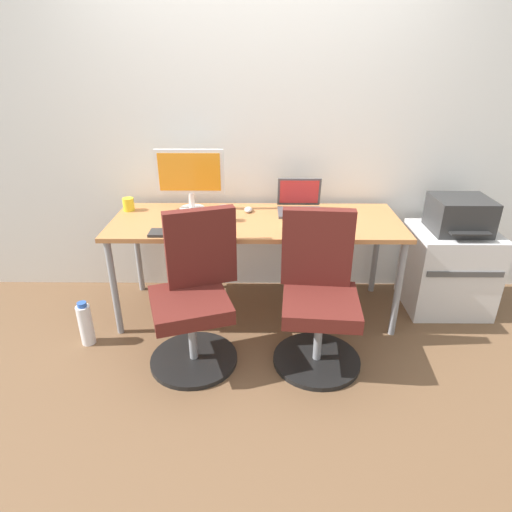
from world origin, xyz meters
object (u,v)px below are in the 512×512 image
at_px(printer, 460,215).
at_px(desktop_monitor, 190,175).
at_px(side_cabinet, 448,269).
at_px(open_laptop, 300,204).
at_px(coffee_mug, 128,204).
at_px(office_chair_left, 195,298).
at_px(water_bottle_on_floor, 86,324).
at_px(office_chair_right, 318,298).

bearing_deg(printer, desktop_monitor, 175.99).
bearing_deg(side_cabinet, open_laptop, 175.13).
height_order(printer, coffee_mug, printer).
height_order(printer, open_laptop, open_laptop).
xyz_separation_m(office_chair_left, water_bottle_on_floor, (-0.75, 0.12, -0.28)).
relative_size(open_laptop, coffee_mug, 3.37).
bearing_deg(open_laptop, office_chair_right, -84.50).
distance_m(office_chair_right, open_laptop, 0.80).
bearing_deg(desktop_monitor, office_chair_left, -82.10).
xyz_separation_m(office_chair_left, coffee_mug, (-0.55, 0.72, 0.34)).
xyz_separation_m(side_cabinet, desktop_monitor, (-1.88, 0.13, 0.66)).
height_order(office_chair_right, open_laptop, open_laptop).
bearing_deg(desktop_monitor, side_cabinet, -3.98).
xyz_separation_m(office_chair_left, side_cabinet, (1.78, 0.62, -0.12)).
height_order(water_bottle_on_floor, coffee_mug, coffee_mug).
relative_size(printer, desktop_monitor, 0.83).
height_order(water_bottle_on_floor, open_laptop, open_laptop).
bearing_deg(open_laptop, side_cabinet, -4.87).
xyz_separation_m(office_chair_right, printer, (1.04, 0.62, 0.31)).
relative_size(desktop_monitor, open_laptop, 1.55).
distance_m(water_bottle_on_floor, open_laptop, 1.66).
bearing_deg(printer, office_chair_left, -160.79).
height_order(desktop_monitor, open_laptop, desktop_monitor).
relative_size(office_chair_left, water_bottle_on_floor, 3.03).
relative_size(office_chair_right, printer, 2.35).
height_order(office_chair_right, coffee_mug, office_chair_right).
bearing_deg(office_chair_left, open_laptop, 46.78).
distance_m(office_chair_left, side_cabinet, 1.88).
xyz_separation_m(side_cabinet, printer, (0.00, -0.00, 0.43)).
relative_size(side_cabinet, desktop_monitor, 1.28).
relative_size(office_chair_left, office_chair_right, 1.00).
relative_size(side_cabinet, printer, 1.53).
height_order(side_cabinet, open_laptop, open_laptop).
bearing_deg(office_chair_right, coffee_mug, 150.96).
relative_size(desktop_monitor, coffee_mug, 5.22).
xyz_separation_m(side_cabinet, water_bottle_on_floor, (-2.52, -0.50, -0.16)).
bearing_deg(desktop_monitor, printer, -4.01).
bearing_deg(office_chair_right, open_laptop, 95.50).
height_order(printer, desktop_monitor, desktop_monitor).
bearing_deg(side_cabinet, office_chair_left, -160.76).
xyz_separation_m(office_chair_right, coffee_mug, (-1.29, 0.72, 0.34)).
relative_size(office_chair_right, desktop_monitor, 1.96).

